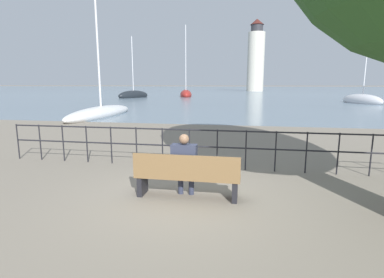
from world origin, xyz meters
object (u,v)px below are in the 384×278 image
Objects in this scene: sailboat_0 at (134,95)px; sailboat_5 at (101,113)px; park_bench at (187,176)px; seated_person_left at (184,163)px; sailboat_2 at (186,94)px; harbor_lighthouse at (256,58)px; sailboat_3 at (362,100)px.

sailboat_0 is 1.14× the size of sailboat_5.
sailboat_5 is (8.58, -28.20, -0.13)m from sailboat_0.
park_bench is 1.63× the size of seated_person_left.
sailboat_2 is at bearing 101.54° from park_bench.
seated_person_left is 0.06× the size of harbor_lighthouse.
sailboat_5 is at bearing -165.32° from sailboat_3.
sailboat_0 is 33.20m from sailboat_3.
harbor_lighthouse is (3.45, 94.71, 9.91)m from park_bench.
sailboat_5 reaches higher than sailboat_3.
sailboat_2 is at bearing 90.65° from sailboat_5.
park_bench is at bearing -57.98° from sailboat_5.
sailboat_2 is 1.41× the size of sailboat_5.
sailboat_3 is 29.83m from sailboat_5.
sailboat_0 reaches higher than seated_person_left.
sailboat_0 is 29.48m from sailboat_5.
harbor_lighthouse reaches higher than sailboat_0.
harbor_lighthouse is (20.93, 52.58, 9.97)m from sailboat_0.
seated_person_left is at bearing 128.74° from park_bench.
sailboat_2 is at bearing -105.31° from harbor_lighthouse.
park_bench is 0.27× the size of sailboat_3.
sailboat_5 is at bearing -98.69° from harbor_lighthouse.
sailboat_2 reaches higher than sailboat_5.
sailboat_5 is 0.40× the size of harbor_lighthouse.
sailboat_0 reaches higher than sailboat_5.
seated_person_left is 0.16× the size of sailboat_3.
harbor_lighthouse reaches higher than seated_person_left.
sailboat_5 is at bearing -51.15° from sailboat_0.
sailboat_5 is 82.34m from harbor_lighthouse.
park_bench is 0.20× the size of sailboat_0.
harbor_lighthouse reaches higher than sailboat_3.
park_bench is at bearing -91.71° from sailboat_2.
harbor_lighthouse is at bearing 87.92° from park_bench.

